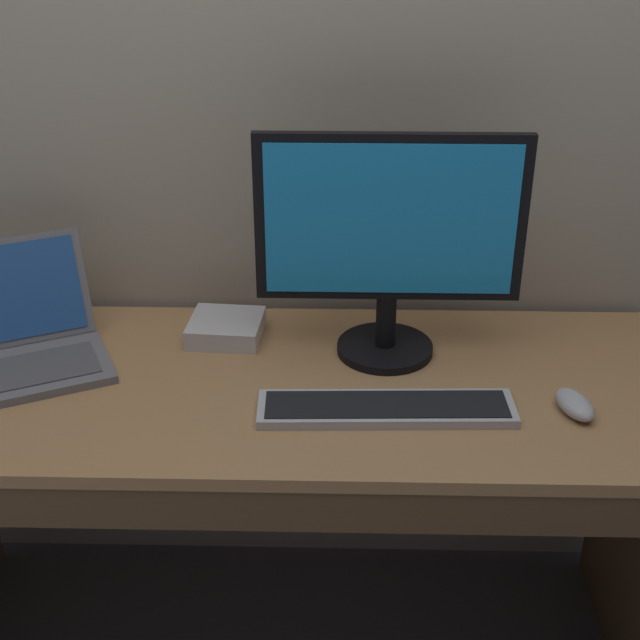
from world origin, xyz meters
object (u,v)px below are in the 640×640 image
Objects in this scene: external_drive_box at (226,328)px; wired_keyboard at (386,409)px; computer_mouse at (575,404)px; laptop_space_gray at (24,342)px; external_monitor at (389,243)px.

wired_keyboard is at bearing -40.86° from external_drive_box.
wired_keyboard is 4.56× the size of computer_mouse.
laptop_space_gray is 0.77m from wired_keyboard.
wired_keyboard is 0.36m from computer_mouse.
laptop_space_gray reaches higher than wired_keyboard.
laptop_space_gray is 0.77× the size of external_monitor.
computer_mouse is at bearing -8.20° from laptop_space_gray.
computer_mouse reaches higher than wired_keyboard.
external_drive_box reaches higher than wired_keyboard.
laptop_space_gray is at bearing 167.25° from wired_keyboard.
wired_keyboard is 0.45m from external_drive_box.
computer_mouse is (0.35, -0.22, -0.24)m from external_monitor.
external_monitor reaches higher than computer_mouse.
laptop_space_gray is 0.78m from external_monitor.
laptop_space_gray is 0.84× the size of wired_keyboard.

